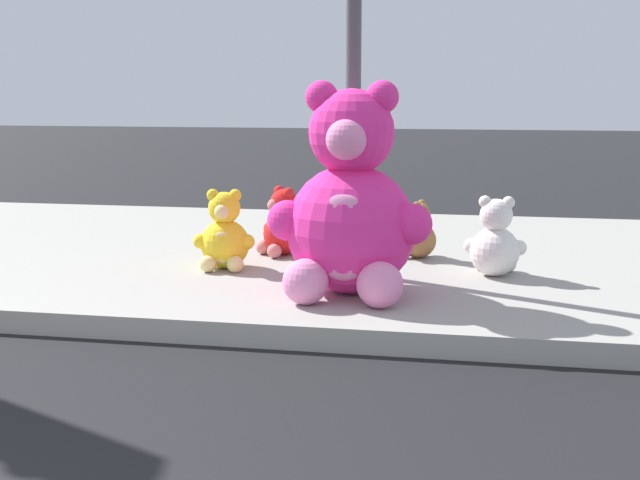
# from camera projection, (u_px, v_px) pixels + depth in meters

# --- Properties ---
(sidewalk) EXTENTS (28.00, 4.40, 0.15)m
(sidewalk) POSITION_uv_depth(u_px,v_px,m) (251.00, 256.00, 6.88)
(sidewalk) COLOR #9E9B93
(sidewalk) RESTS_ON ground_plane
(sign_pole) EXTENTS (0.56, 0.11, 3.20)m
(sign_pole) POSITION_uv_depth(u_px,v_px,m) (354.00, 40.00, 5.59)
(sign_pole) COLOR #4C4C51
(sign_pole) RESTS_ON sidewalk
(plush_pink_large) EXTENTS (1.09, 0.95, 1.41)m
(plush_pink_large) POSITION_uv_depth(u_px,v_px,m) (350.00, 211.00, 5.22)
(plush_pink_large) COLOR #F22D93
(plush_pink_large) RESTS_ON sidewalk
(plush_yellow) EXTENTS (0.47, 0.42, 0.61)m
(plush_yellow) POSITION_uv_depth(u_px,v_px,m) (225.00, 237.00, 6.03)
(plush_yellow) COLOR yellow
(plush_yellow) RESTS_ON sidewalk
(plush_brown) EXTENTS (0.33, 0.36, 0.47)m
(plush_brown) POSITION_uv_depth(u_px,v_px,m) (417.00, 235.00, 6.43)
(plush_brown) COLOR olive
(plush_brown) RESTS_ON sidewalk
(plush_white) EXTENTS (0.46, 0.41, 0.59)m
(plush_white) POSITION_uv_depth(u_px,v_px,m) (495.00, 244.00, 5.81)
(plush_white) COLOR white
(plush_white) RESTS_ON sidewalk
(plush_red) EXTENTS (0.41, 0.41, 0.57)m
(plush_red) POSITION_uv_depth(u_px,v_px,m) (282.00, 228.00, 6.54)
(plush_red) COLOR red
(plush_red) RESTS_ON sidewalk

